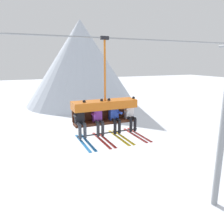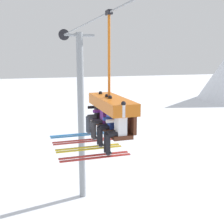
% 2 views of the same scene
% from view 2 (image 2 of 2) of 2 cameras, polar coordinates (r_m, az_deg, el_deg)
% --- Properties ---
extents(lift_tower_near, '(0.36, 1.88, 9.39)m').
position_cam_2_polar(lift_tower_near, '(15.56, -6.37, -0.52)').
color(lift_tower_near, gray).
rests_on(lift_tower_near, ground_plane).
extents(lift_cable, '(17.12, 0.05, 0.05)m').
position_cam_2_polar(lift_cable, '(7.78, -1.25, 19.30)').
color(lift_cable, gray).
extents(chairlift_chair, '(2.40, 0.74, 3.39)m').
position_cam_2_polar(chairlift_chair, '(7.59, -0.05, 0.89)').
color(chairlift_chair, '#512819').
extents(skier_black, '(0.48, 1.70, 1.34)m').
position_cam_2_polar(skier_black, '(8.51, -3.44, 0.01)').
color(skier_black, black).
extents(skier_purple, '(0.48, 1.70, 1.34)m').
position_cam_2_polar(skier_purple, '(7.89, -2.25, -0.87)').
color(skier_purple, purple).
extents(skier_blue, '(0.48, 1.70, 1.34)m').
position_cam_2_polar(skier_blue, '(7.28, -0.87, -1.90)').
color(skier_blue, '#2847B7').
extents(skier_white, '(0.48, 1.70, 1.34)m').
position_cam_2_polar(skier_white, '(6.67, 0.79, -3.13)').
color(skier_white, silver).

